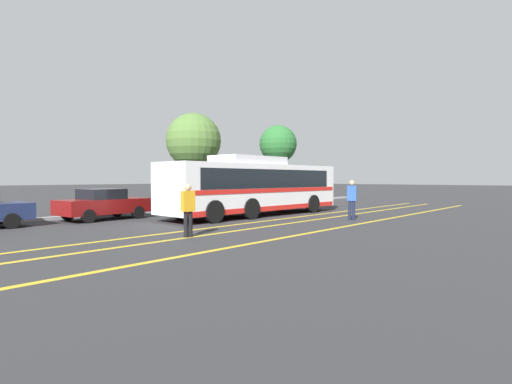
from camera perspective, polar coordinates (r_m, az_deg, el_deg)
ground_plane at (r=20.94m, az=-0.03°, el=-3.34°), size 220.00×220.00×0.00m
lane_strip_0 at (r=19.55m, az=4.84°, el=-3.72°), size 30.96×0.20×0.01m
lane_strip_1 at (r=18.76m, az=8.21°, el=-3.97°), size 30.96×0.20×0.01m
lane_strip_2 at (r=17.59m, az=14.65°, el=-4.41°), size 30.96×0.20×0.01m
curb_strip at (r=24.93m, az=-9.57°, el=-2.35°), size 38.96×0.36×0.15m
transit_bus at (r=20.83m, az=-0.04°, el=0.85°), size 11.34×2.92×3.06m
parked_car_1 at (r=20.06m, az=-20.97°, el=-1.60°), size 4.17×2.16×1.44m
parked_car_2 at (r=23.34m, az=-7.24°, el=-0.84°), size 4.80×2.04×1.63m
pedestrian_0 at (r=13.26m, az=-9.69°, el=-2.09°), size 0.45×0.29×1.76m
pedestrian_1 at (r=18.97m, az=13.52°, el=-0.73°), size 0.37×0.47×1.85m
bus_stop_sign at (r=25.54m, az=10.60°, el=0.83°), size 0.07×0.40×2.29m
tree_0 at (r=29.92m, az=-8.92°, el=7.23°), size 4.04×4.04×6.73m
tree_1 at (r=35.05m, az=3.18°, el=6.82°), size 3.26×3.26×6.57m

